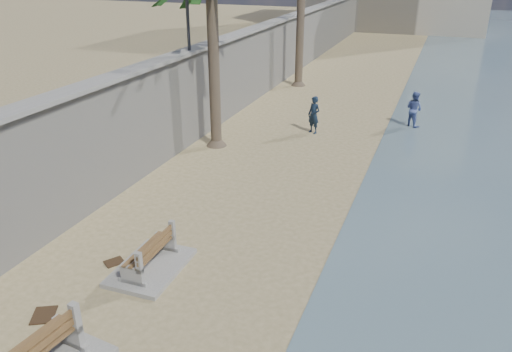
# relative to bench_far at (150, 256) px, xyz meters

# --- Properties ---
(seawall) EXTENTS (0.45, 70.00, 3.50)m
(seawall) POSITION_rel_bench_far_xyz_m (-3.36, 16.52, 1.37)
(seawall) COLOR gray
(seawall) RESTS_ON ground_plane
(wall_cap) EXTENTS (0.80, 70.00, 0.12)m
(wall_cap) POSITION_rel_bench_far_xyz_m (-3.36, 16.52, 3.17)
(wall_cap) COLOR gray
(wall_cap) RESTS_ON seawall
(bench_far) EXTENTS (1.46, 2.11, 0.87)m
(bench_far) POSITION_rel_bench_far_xyz_m (0.00, 0.00, 0.00)
(bench_far) COLOR gray
(bench_far) RESTS_ON ground_plane
(person_a) EXTENTS (0.78, 0.68, 1.80)m
(person_a) POSITION_rel_bench_far_xyz_m (1.01, 11.18, 0.52)
(person_a) COLOR #122033
(person_a) RESTS_ON ground_plane
(person_b) EXTENTS (1.04, 1.00, 1.71)m
(person_b) POSITION_rel_bench_far_xyz_m (4.84, 13.64, 0.48)
(person_b) COLOR #4E5FA1
(person_b) RESTS_ON ground_plane
(debris_b) EXTENTS (0.66, 0.71, 0.03)m
(debris_b) POSITION_rel_bench_far_xyz_m (-1.18, -2.25, -0.37)
(debris_b) COLOR #382616
(debris_b) RESTS_ON ground_plane
(debris_d) EXTENTS (0.53, 0.56, 0.03)m
(debris_d) POSITION_rel_bench_far_xyz_m (-1.00, -0.08, -0.37)
(debris_d) COLOR #382616
(debris_d) RESTS_ON ground_plane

